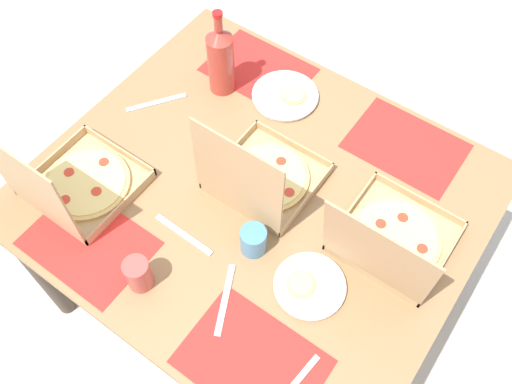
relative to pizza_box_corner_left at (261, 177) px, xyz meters
name	(u,v)px	position (x,y,z in m)	size (l,w,h in m)	color
ground_plane	(256,288)	(0.00, 0.03, -0.82)	(6.00, 6.00, 0.00)	beige
dining_table	(256,210)	(0.00, 0.03, -0.16)	(1.31, 1.16, 0.77)	#3F3328
placemat_near_left	(406,146)	(-0.29, -0.40, -0.05)	(0.36, 0.26, 0.00)	red
placemat_near_right	(259,70)	(0.30, -0.40, -0.05)	(0.36, 0.26, 0.00)	red
placemat_far_left	(252,361)	(-0.29, 0.45, -0.05)	(0.36, 0.26, 0.00)	red
placemat_far_right	(89,243)	(0.30, 0.45, -0.05)	(0.36, 0.26, 0.00)	red
pizza_box_corner_left	(261,177)	(0.00, 0.00, 0.00)	(0.30, 0.30, 0.34)	tan
pizza_box_center	(75,184)	(0.44, 0.35, 0.00)	(0.31, 0.31, 0.34)	tan
pizza_box_corner_right	(391,241)	(-0.42, -0.04, 0.00)	(0.31, 0.36, 0.34)	tan
plate_near_right	(309,286)	(-0.30, 0.20, -0.04)	(0.20, 0.20, 0.03)	white
plate_far_left	(286,96)	(0.14, -0.35, -0.04)	(0.23, 0.23, 0.03)	white
soda_bottle	(221,59)	(0.35, -0.26, 0.08)	(0.09, 0.09, 0.32)	#B2382D
cup_spare	(138,274)	(0.09, 0.45, 0.00)	(0.07, 0.07, 0.11)	#BF4742
cup_dark	(253,240)	(-0.10, 0.18, -0.01)	(0.08, 0.08, 0.09)	teal
knife_by_near_right	(156,103)	(0.49, -0.07, -0.05)	(0.21, 0.02, 0.01)	#B7B7BC
knife_by_far_right	(225,299)	(-0.13, 0.36, -0.05)	(0.21, 0.02, 0.01)	#B7B7BC
knife_by_far_left	(184,235)	(0.09, 0.27, -0.05)	(0.21, 0.02, 0.01)	#B7B7BC
fork_by_near_left	(294,384)	(-0.41, 0.44, -0.05)	(0.19, 0.02, 0.01)	#B7B7BC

